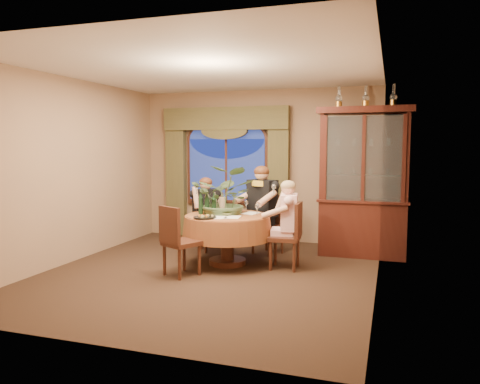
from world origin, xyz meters
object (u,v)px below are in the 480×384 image
(oil_lamp_left, at_px, (339,97))
(stoneware_vase, at_px, (222,205))
(centerpiece_plant, at_px, (226,173))
(wine_bottle_4, at_px, (207,204))
(person_scarf, at_px, (262,210))
(wine_bottle_1, at_px, (207,202))
(oil_lamp_right, at_px, (394,95))
(wine_bottle_3, at_px, (214,204))
(wine_bottle_0, at_px, (215,203))
(dining_table, at_px, (227,240))
(oil_lamp_center, at_px, (366,96))
(person_back, at_px, (206,215))
(china_cabinet, at_px, (364,183))
(chair_back_right, at_px, (268,225))
(wine_bottle_2, at_px, (201,203))
(chair_right, at_px, (285,236))
(olive_bowl, at_px, (227,214))
(chair_back, at_px, (214,222))
(chair_front_left, at_px, (182,241))
(person_pink, at_px, (289,224))

(oil_lamp_left, xyz_separation_m, stoneware_vase, (-1.60, -1.06, -1.68))
(centerpiece_plant, bearing_deg, wine_bottle_4, -139.56)
(person_scarf, distance_m, wine_bottle_1, 0.98)
(oil_lamp_right, xyz_separation_m, wine_bottle_3, (-2.49, -1.25, -1.64))
(wine_bottle_0, xyz_separation_m, wine_bottle_1, (-0.16, 0.10, 0.00))
(dining_table, height_order, oil_lamp_right, oil_lamp_right)
(oil_lamp_center, bearing_deg, wine_bottle_0, -151.32)
(person_back, bearing_deg, china_cabinet, 148.70)
(oil_lamp_center, relative_size, chair_back_right, 0.35)
(china_cabinet, distance_m, stoneware_vase, 2.30)
(stoneware_vase, relative_size, wine_bottle_1, 0.75)
(dining_table, height_order, wine_bottle_2, wine_bottle_2)
(dining_table, height_order, person_back, person_back)
(dining_table, bearing_deg, chair_right, 1.77)
(wine_bottle_1, bearing_deg, chair_back_right, 42.89)
(olive_bowl, height_order, wine_bottle_2, wine_bottle_2)
(china_cabinet, bearing_deg, stoneware_vase, -152.36)
(wine_bottle_0, bearing_deg, person_back, 122.69)
(chair_back, xyz_separation_m, person_scarf, (0.86, -0.01, 0.25))
(chair_back_right, height_order, wine_bottle_4, wine_bottle_4)
(chair_front_left, distance_m, wine_bottle_3, 0.85)
(person_pink, relative_size, person_back, 1.02)
(oil_lamp_left, xyz_separation_m, chair_back_right, (-1.08, -0.33, -2.07))
(chair_back_right, height_order, person_back, person_back)
(person_pink, height_order, person_scarf, person_scarf)
(wine_bottle_0, distance_m, wine_bottle_2, 0.21)
(oil_lamp_left, bearing_deg, chair_back_right, -163.04)
(wine_bottle_0, bearing_deg, olive_bowl, -25.51)
(oil_lamp_left, distance_m, wine_bottle_0, 2.62)
(oil_lamp_center, relative_size, wine_bottle_3, 1.03)
(chair_back, xyz_separation_m, person_pink, (1.45, -0.67, 0.16))
(oil_lamp_center, xyz_separation_m, wine_bottle_4, (-2.20, -1.23, -1.64))
(person_scarf, bearing_deg, chair_back_right, -120.17)
(oil_lamp_left, bearing_deg, person_pink, -118.62)
(person_pink, bearing_deg, chair_right, 152.30)
(chair_right, relative_size, chair_back_right, 1.00)
(chair_front_left, xyz_separation_m, centerpiece_plant, (0.32, 0.91, 0.89))
(centerpiece_plant, height_order, wine_bottle_2, centerpiece_plant)
(china_cabinet, relative_size, oil_lamp_right, 7.01)
(oil_lamp_center, bearing_deg, chair_front_left, -139.59)
(oil_lamp_right, distance_m, wine_bottle_4, 3.32)
(stoneware_vase, xyz_separation_m, wine_bottle_4, (-0.18, -0.18, 0.04))
(chair_back, relative_size, wine_bottle_2, 2.91)
(chair_right, xyz_separation_m, chair_front_left, (-1.26, -0.79, 0.00))
(dining_table, xyz_separation_m, wine_bottle_2, (-0.41, -0.05, 0.54))
(person_scarf, bearing_deg, oil_lamp_right, -146.89)
(wine_bottle_4, bearing_deg, oil_lamp_center, 29.32)
(stoneware_vase, distance_m, olive_bowl, 0.27)
(china_cabinet, relative_size, chair_back_right, 2.48)
(chair_back, height_order, wine_bottle_0, wine_bottle_0)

